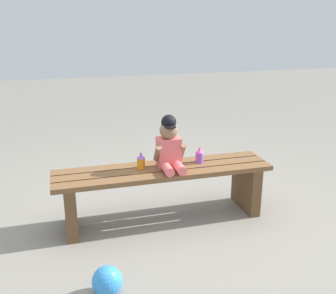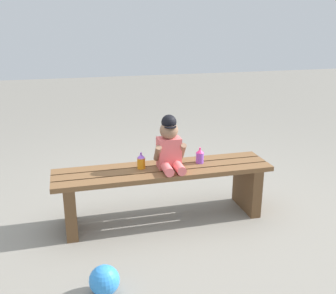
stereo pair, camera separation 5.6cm
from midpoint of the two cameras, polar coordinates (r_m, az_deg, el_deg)
The scene contains 6 objects.
ground_plane at distance 3.13m, azimuth -1.18°, elevation -10.27°, with size 16.00×16.00×0.00m, color gray.
park_bench at distance 3.00m, azimuth -1.22°, elevation -5.38°, with size 1.64×0.38×0.42m.
child_figure at distance 2.89m, azimuth -0.35°, elevation 0.23°, with size 0.23×0.27×0.40m.
sippy_cup_left at distance 2.93m, azimuth -4.48°, elevation -2.07°, with size 0.06×0.06×0.12m.
sippy_cup_right at distance 3.05m, azimuth 4.05°, elevation -1.25°, with size 0.06×0.06×0.12m.
toy_ball at distance 2.35m, azimuth -9.52°, elevation -18.65°, with size 0.17×0.17×0.17m, color #338CE5.
Camera 1 is at (-0.72, -2.65, 1.49)m, focal length 42.01 mm.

